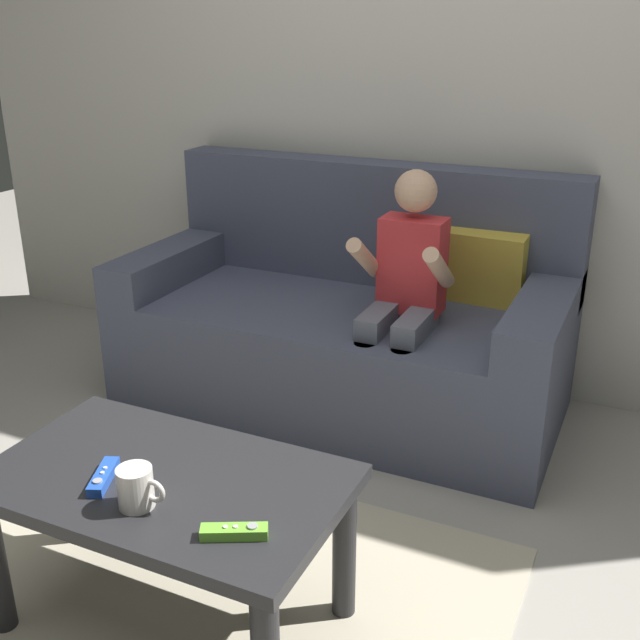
% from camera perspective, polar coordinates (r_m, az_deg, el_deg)
% --- Properties ---
extents(ground_plane, '(9.18, 9.18, 0.00)m').
position_cam_1_polar(ground_plane, '(2.05, -7.37, -22.74)').
color(ground_plane, '#9E998E').
extents(wall_back, '(4.59, 0.05, 2.50)m').
position_cam_1_polar(wall_back, '(3.06, 9.53, 17.96)').
color(wall_back, beige).
rests_on(wall_back, ground).
extents(couch, '(1.68, 0.80, 0.91)m').
position_cam_1_polar(couch, '(2.98, 2.11, -0.43)').
color(couch, '#474C60').
rests_on(couch, ground).
extents(person_seated_on_couch, '(0.32, 0.39, 0.96)m').
position_cam_1_polar(person_seated_on_couch, '(2.64, 6.29, 2.08)').
color(person_seated_on_couch, slate).
rests_on(person_seated_on_couch, ground).
extents(coffee_table, '(0.86, 0.51, 0.43)m').
position_cam_1_polar(coffee_table, '(1.90, -11.46, -13.32)').
color(coffee_table, '#232326').
rests_on(coffee_table, ground).
extents(area_rug, '(1.58, 1.33, 0.01)m').
position_cam_1_polar(area_rug, '(2.12, -10.72, -21.10)').
color(area_rug, '#BCB299').
rests_on(area_rug, ground).
extents(game_remote_blue_near_edge, '(0.09, 0.14, 0.03)m').
position_cam_1_polar(game_remote_blue_near_edge, '(1.87, -15.97, -11.27)').
color(game_remote_blue_near_edge, blue).
rests_on(game_remote_blue_near_edge, coffee_table).
extents(game_remote_lime_center, '(0.14, 0.09, 0.03)m').
position_cam_1_polar(game_remote_lime_center, '(1.64, -6.46, -15.55)').
color(game_remote_lime_center, '#72C638').
rests_on(game_remote_lime_center, coffee_table).
extents(coffee_mug, '(0.12, 0.08, 0.09)m').
position_cam_1_polar(coffee_mug, '(1.74, -13.62, -12.16)').
color(coffee_mug, silver).
rests_on(coffee_mug, coffee_table).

